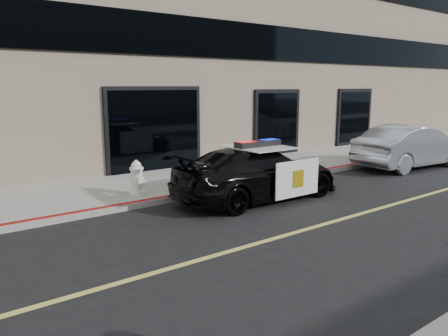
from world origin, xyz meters
TOP-DOWN VIEW (x-y plane):
  - ground at (0.00, 0.00)m, footprint 120.00×120.00m
  - sidewalk_n at (0.00, 5.25)m, footprint 60.00×3.50m
  - building_n at (0.00, 10.50)m, footprint 60.00×7.00m
  - police_car at (-0.50, 2.44)m, footprint 2.18×4.71m
  - silver_sedan at (6.82, 2.44)m, footprint 2.43×4.93m
  - fire_hydrant at (-3.02, 4.21)m, footprint 0.40×0.56m

SIDE VIEW (x-z plane):
  - ground at x=0.00m, z-range 0.00..0.00m
  - sidewalk_n at x=0.00m, z-range 0.00..0.15m
  - fire_hydrant at x=-3.02m, z-range 0.12..1.01m
  - police_car at x=-0.50m, z-range -0.08..1.45m
  - silver_sedan at x=6.82m, z-range 0.00..1.53m
  - building_n at x=0.00m, z-range 0.00..12.00m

